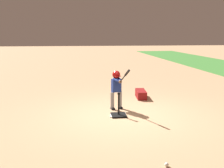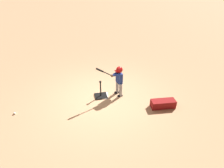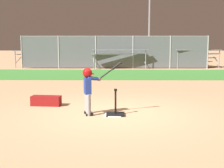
% 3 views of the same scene
% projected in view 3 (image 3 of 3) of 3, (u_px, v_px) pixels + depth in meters
% --- Properties ---
extents(ground_plane, '(90.00, 90.00, 0.00)m').
position_uv_depth(ground_plane, '(114.00, 114.00, 8.03)').
color(ground_plane, tan).
extents(grass_outfield_strip, '(56.00, 5.03, 0.02)m').
position_uv_depth(grass_outfield_strip, '(114.00, 74.00, 17.05)').
color(grass_outfield_strip, '#3D7F33').
rests_on(grass_outfield_strip, ground_plane).
extents(backstop_fence, '(12.23, 0.08, 2.13)m').
position_uv_depth(backstop_fence, '(114.00, 51.00, 20.30)').
color(backstop_fence, '#9E9EA3').
rests_on(backstop_fence, ground_plane).
extents(home_plate, '(0.50, 0.50, 0.02)m').
position_uv_depth(home_plate, '(113.00, 115.00, 7.88)').
color(home_plate, white).
rests_on(home_plate, ground_plane).
extents(batting_tee, '(0.46, 0.42, 0.67)m').
position_uv_depth(batting_tee, '(116.00, 112.00, 7.88)').
color(batting_tee, black).
rests_on(batting_tee, ground_plane).
extents(batter_child, '(1.00, 0.45, 1.34)m').
position_uv_depth(batter_child, '(89.00, 85.00, 7.83)').
color(batter_child, gray).
rests_on(batter_child, ground_plane).
extents(bleachers_center, '(3.65, 2.92, 1.18)m').
position_uv_depth(bleachers_center, '(44.00, 58.00, 21.84)').
color(bleachers_center, gray).
rests_on(bleachers_center, ground_plane).
extents(bleachers_right_center, '(3.92, 3.07, 1.28)m').
position_uv_depth(bleachers_right_center, '(118.00, 58.00, 20.91)').
color(bleachers_right_center, gray).
rests_on(bleachers_right_center, ground_plane).
extents(bleachers_left_center, '(3.31, 2.62, 1.24)m').
position_uv_depth(bleachers_left_center, '(193.00, 58.00, 21.47)').
color(bleachers_left_center, gray).
rests_on(bleachers_left_center, ground_plane).
extents(equipment_bag, '(0.87, 0.40, 0.28)m').
position_uv_depth(equipment_bag, '(46.00, 101.00, 9.00)').
color(equipment_bag, maroon).
rests_on(equipment_bag, ground_plane).
extents(field_light_pole, '(1.76, 0.44, 7.58)m').
position_uv_depth(field_light_pole, '(150.00, 6.00, 29.24)').
color(field_light_pole, slate).
rests_on(field_light_pole, ground_plane).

